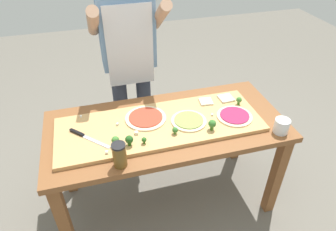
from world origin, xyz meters
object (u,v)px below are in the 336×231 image
pizza_whole_pesto_green (189,121)px  cheese_crumble_e (136,133)px  broccoli_floret_back_left (175,130)px  cook_center (129,53)px  pizza_whole_tomato_red (146,118)px  sauce_jar (120,155)px  prep_table (167,137)px  broccoli_floret_center_left (115,140)px  flour_cup (281,127)px  broccoli_floret_center_right (239,100)px  cheese_crumble_d (81,116)px  pizza_whole_beet_magenta (235,116)px  pizza_slice_far_right (226,98)px  broccoli_floret_back_right (129,140)px  chefs_knife (84,136)px  cheese_crumble_c (212,115)px  broccoli_floret_front_mid (144,140)px  broccoli_floret_front_left (212,124)px  pizza_slice_far_left (206,101)px  cheese_crumble_b (117,124)px  cheese_crumble_a (107,152)px

pizza_whole_pesto_green → cheese_crumble_e: size_ratio=11.75×
broccoli_floret_back_left → cook_center: bearing=100.8°
pizza_whole_tomato_red → sauce_jar: size_ratio=1.79×
prep_table → pizza_whole_tomato_red: (-0.13, 0.06, 0.14)m
broccoli_floret_center_left → flour_cup: 1.03m
broccoli_floret_center_right → cheese_crumble_d: broccoli_floret_center_right is taller
broccoli_floret_center_right → broccoli_floret_back_left: bearing=-160.2°
broccoli_floret_center_right → cheese_crumble_e: bearing=-170.3°
pizza_whole_beet_magenta → pizza_slice_far_right: bearing=80.7°
flour_cup → sauce_jar: sauce_jar is taller
broccoli_floret_back_right → sauce_jar: size_ratio=0.44×
pizza_whole_tomato_red → cheese_crumble_d: pizza_whole_tomato_red is taller
chefs_knife → cheese_crumble_c: chefs_knife is taller
broccoli_floret_back_left → flour_cup: flour_cup is taller
pizza_whole_beet_magenta → broccoli_floret_front_mid: bearing=-171.2°
prep_table → cheese_crumble_e: bearing=-159.8°
cheese_crumble_c → flour_cup: bearing=-33.9°
broccoli_floret_front_mid → cheese_crumble_e: 0.10m
pizza_slice_far_right → broccoli_floret_front_left: broccoli_floret_front_left is taller
pizza_whole_beet_magenta → pizza_slice_far_right: (0.04, 0.21, -0.00)m
broccoli_floret_back_right → flour_cup: 0.95m
broccoli_floret_back_right → broccoli_floret_front_left: size_ratio=0.93×
pizza_whole_beet_magenta → sauce_jar: size_ratio=1.55×
prep_table → pizza_slice_far_left: bearing=22.6°
broccoli_floret_center_right → cook_center: 0.90m
sauce_jar → cook_center: bearing=76.7°
pizza_slice_far_left → broccoli_floret_center_right: size_ratio=1.52×
cheese_crumble_b → broccoli_floret_back_left: bearing=-28.5°
broccoli_floret_center_left → broccoli_floret_front_mid: broccoli_floret_center_left is taller
broccoli_floret_center_left → cheese_crumble_a: size_ratio=4.40×
cheese_crumble_d → chefs_knife: bearing=-87.5°
cheese_crumble_c → flour_cup: 0.44m
cheese_crumble_e → sauce_jar: bearing=-121.8°
pizza_whole_tomato_red → pizza_slice_far_right: pizza_whole_tomato_red is taller
broccoli_floret_center_left → broccoli_floret_back_left: bearing=2.1°
pizza_whole_tomato_red → cheese_crumble_a: (-0.28, -0.26, 0.00)m
broccoli_floret_front_mid → chefs_knife: bearing=155.1°
pizza_whole_beet_magenta → broccoli_floret_center_right: broccoli_floret_center_right is taller
cheese_crumble_b → cook_center: cook_center is taller
prep_table → broccoli_floret_back_right: broccoli_floret_back_right is taller
prep_table → cheese_crumble_b: (-0.32, 0.04, 0.14)m
pizza_whole_tomato_red → cheese_crumble_d: (-0.41, 0.13, -0.00)m
pizza_whole_beet_magenta → broccoli_floret_center_left: size_ratio=3.44×
cheese_crumble_d → cook_center: cook_center is taller
pizza_whole_pesto_green → broccoli_floret_front_mid: 0.35m
pizza_slice_far_right → broccoli_floret_center_right: broccoli_floret_center_right is taller
pizza_slice_far_left → flour_cup: bearing=-49.4°
chefs_knife → broccoli_floret_center_left: (0.18, -0.14, 0.04)m
cheese_crumble_a → cook_center: size_ratio=0.01×
pizza_whole_beet_magenta → broccoli_floret_front_mid: 0.64m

